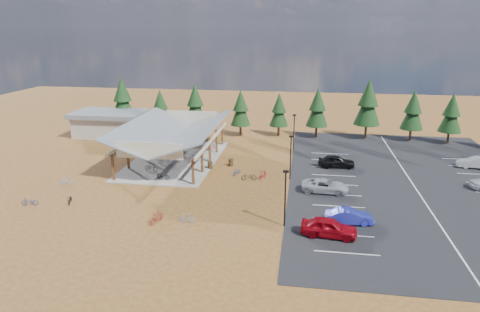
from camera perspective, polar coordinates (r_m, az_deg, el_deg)
ground at (r=47.57m, az=0.51°, el=-3.64°), size 140.00×140.00×0.00m
asphalt_lot at (r=51.43m, az=21.92°, el=-3.29°), size 27.00×44.00×0.04m
concrete_pad at (r=56.16m, az=-8.61°, el=-0.53°), size 10.60×18.60×0.10m
bike_pavilion at (r=55.15m, az=-8.78°, el=3.21°), size 11.65×19.40×4.97m
outbuilding at (r=70.63m, az=-17.00°, el=4.19°), size 11.00×7.00×3.90m
lamp_post_0 at (r=36.78m, az=6.05°, el=-5.11°), size 0.50×0.25×5.14m
lamp_post_1 at (r=48.11m, az=6.77°, el=0.22°), size 0.50×0.25×5.14m
lamp_post_2 at (r=59.71m, az=7.21°, el=3.49°), size 0.50×0.25×5.14m
trash_bin_0 at (r=52.25m, az=-4.01°, el=-1.25°), size 0.60×0.60×0.90m
trash_bin_1 at (r=53.20m, az=-1.22°, el=-0.87°), size 0.60×0.60×0.90m
pine_0 at (r=73.18m, az=-15.40°, el=7.45°), size 3.81×3.81×8.87m
pine_1 at (r=70.44m, az=-10.57°, el=6.48°), size 3.01×3.01×7.02m
pine_2 at (r=69.23m, az=-5.99°, el=7.02°), size 3.45×3.45×8.03m
pine_3 at (r=67.11m, az=0.08°, el=6.41°), size 3.13×3.13×7.30m
pine_4 at (r=67.35m, az=5.22°, el=6.13°), size 2.93×2.93×6.83m
pine_5 at (r=66.91m, az=10.29°, el=6.38°), size 3.36×3.36×7.82m
pine_6 at (r=67.95m, az=16.72°, el=6.84°), size 3.96×3.96×9.23m
pine_7 at (r=68.87m, az=22.08°, el=5.69°), size 3.34×3.34×7.78m
pine_8 at (r=69.55m, az=26.37°, el=5.14°), size 3.24×3.24×7.54m
bike_0 at (r=52.09m, az=-11.76°, el=-1.50°), size 1.87×1.04×0.93m
bike_1 at (r=54.38m, az=-10.07°, el=-0.52°), size 1.88×0.76×1.10m
bike_2 at (r=58.11m, az=-9.56°, el=0.55°), size 1.87×1.10×0.93m
bike_3 at (r=63.62m, az=-8.96°, el=2.09°), size 1.86×1.04×1.08m
bike_4 at (r=49.06m, az=-10.19°, el=-2.59°), size 1.78×0.96×0.89m
bike_5 at (r=54.55m, az=-6.30°, el=-0.41°), size 1.57×0.80×0.91m
bike_6 at (r=56.25m, az=-6.06°, el=0.10°), size 1.66×0.73×0.84m
bike_7 at (r=60.00m, az=-3.91°, el=1.32°), size 1.71×0.55×1.01m
bike_8 at (r=45.29m, az=-21.74°, el=-5.42°), size 1.13×1.74×0.86m
bike_9 at (r=50.78m, az=-22.18°, el=-3.03°), size 1.63×1.01×0.95m
bike_10 at (r=46.40m, az=-26.22°, el=-5.47°), size 1.68×0.87×0.84m
bike_11 at (r=38.81m, az=-11.02°, el=-8.02°), size 1.01×1.91×1.11m
bike_13 at (r=38.50m, az=-7.03°, el=-8.20°), size 1.52×0.43×0.91m
bike_14 at (r=50.02m, az=-0.42°, el=-2.08°), size 1.13×1.70×0.85m
bike_15 at (r=48.81m, az=3.04°, el=-2.50°), size 1.13×1.72×1.01m
bike_16 at (r=48.30m, az=1.19°, el=-2.74°), size 1.82×0.93×0.91m
car_0 at (r=36.49m, az=11.77°, el=-9.29°), size 4.77×2.35×1.57m
car_1 at (r=39.07m, az=14.35°, el=-7.80°), size 4.29×1.91×1.37m
car_2 at (r=45.66m, az=11.27°, el=-3.93°), size 4.97×2.45×1.35m
car_4 at (r=53.86m, az=12.73°, el=-0.70°), size 4.49×2.00×1.50m
car_9 at (r=59.71m, az=28.95°, el=-0.76°), size 4.38×1.92×1.40m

